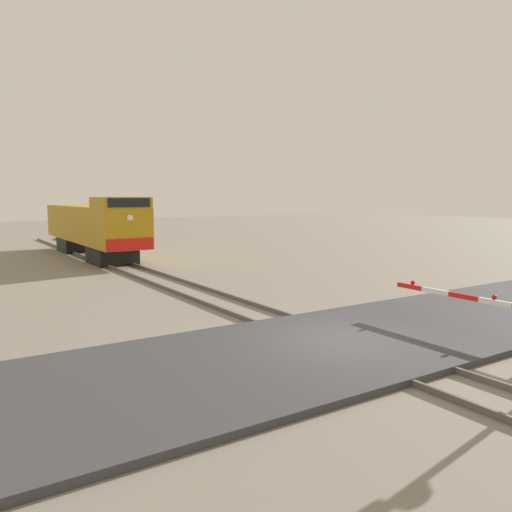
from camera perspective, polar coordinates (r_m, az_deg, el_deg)
ground_plane at (r=13.85m, az=9.56°, el=-9.98°), size 160.00×160.00×0.00m
rail_track_left at (r=13.37m, az=7.26°, el=-10.21°), size 0.08×80.00×0.15m
rail_track_right at (r=14.30m, az=11.71°, el=-9.17°), size 0.08×80.00×0.15m
road_surface at (r=13.82m, az=9.57°, el=-9.64°), size 36.00×5.97×0.17m
locomotive at (r=34.72m, az=-17.90°, el=3.21°), size 2.71×15.06×3.93m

